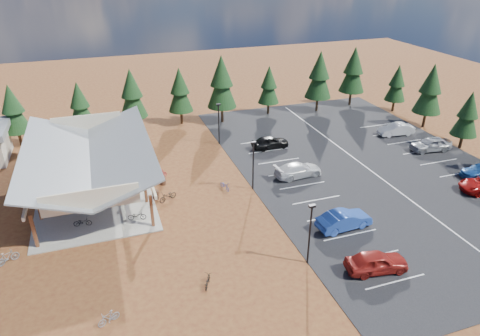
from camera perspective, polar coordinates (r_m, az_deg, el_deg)
ground at (r=39.88m, az=-4.06°, el=-5.29°), size 140.00×140.00×0.00m
asphalt_lot at (r=49.39m, az=16.16°, el=0.34°), size 27.00×44.00×0.04m
concrete_pad at (r=45.10m, az=-18.82°, el=-2.66°), size 10.60×18.60×0.10m
bike_pavilion at (r=43.47m, az=-19.54°, el=1.69°), size 11.65×19.40×4.97m
lamp_post_0 at (r=31.99m, az=9.33°, el=-8.18°), size 0.50×0.25×5.14m
lamp_post_1 at (r=41.42m, az=1.77°, el=0.77°), size 0.50×0.25×5.14m
lamp_post_2 at (r=51.92m, az=-2.86°, el=6.27°), size 0.50×0.25×5.14m
trash_bin_0 at (r=41.66m, az=-11.16°, el=-3.54°), size 0.60×0.60×0.90m
trash_bin_1 at (r=44.14m, az=-10.25°, el=-1.63°), size 0.60×0.60×0.90m
pine_1 at (r=57.50m, az=-28.03°, el=6.97°), size 3.29×3.29×7.65m
pine_2 at (r=57.12m, az=-20.60°, el=7.99°), size 3.08×3.08×7.17m
pine_3 at (r=57.07m, az=-14.23°, el=9.60°), size 3.56×3.56×8.29m
pine_4 at (r=58.52m, az=-8.03°, el=10.24°), size 3.33×3.33×7.77m
pine_5 at (r=58.36m, az=-2.47°, el=11.38°), size 3.98×3.98×9.28m
pine_6 at (r=62.15m, az=3.87°, el=10.99°), size 3.02×3.02×7.04m
pine_7 at (r=63.85m, az=10.53°, el=12.10°), size 3.82×3.82×8.91m
pine_8 at (r=67.96m, az=14.88°, el=12.53°), size 3.82×3.82×8.89m
pine_11 at (r=56.89m, az=28.10°, el=6.36°), size 3.02×3.02×7.04m
pine_12 at (r=61.98m, az=24.05°, el=9.59°), size 3.67×3.67×8.54m
pine_13 at (r=67.20m, az=20.19°, el=10.57°), size 2.97×2.97×6.92m
bike_0 at (r=39.30m, az=-20.26°, el=-6.76°), size 1.58×0.75×0.80m
bike_1 at (r=42.53m, az=-22.07°, el=-4.26°), size 1.72×0.77×1.00m
bike_2 at (r=45.57m, az=-22.87°, el=-2.31°), size 1.93×0.96×0.97m
bike_3 at (r=49.54m, az=-23.08°, el=-0.03°), size 1.61×0.59×0.95m
bike_4 at (r=38.75m, az=-13.59°, el=-6.20°), size 1.68×0.89×0.84m
bike_5 at (r=42.88m, az=-14.61°, el=-2.71°), size 1.83×0.58×1.09m
bike_6 at (r=46.65m, az=-14.63°, el=-0.36°), size 1.76×1.04×0.87m
bike_7 at (r=48.71m, az=-16.98°, el=0.67°), size 1.86×0.61×1.10m
bike_9 at (r=37.42m, az=-28.60°, el=-10.42°), size 1.75×1.25×1.04m
bike_12 at (r=31.29m, az=-4.37°, el=-14.78°), size 1.12×1.60×0.80m
bike_13 at (r=29.85m, az=-17.13°, el=-18.54°), size 1.56×1.02×0.91m
bike_14 at (r=42.57m, az=-2.04°, el=-2.37°), size 0.92×1.65×0.82m
bike_15 at (r=45.02m, az=-10.56°, el=-0.95°), size 1.73×1.42×1.06m
bike_16 at (r=41.18m, az=-9.60°, el=-3.71°), size 1.96×1.42×0.98m
car_0 at (r=33.65m, az=17.74°, el=-11.82°), size 4.86×2.53×1.58m
car_1 at (r=37.60m, az=13.71°, el=-6.74°), size 4.97×2.06×1.60m
car_3 at (r=45.21m, az=7.77°, el=-0.24°), size 5.23×2.39×1.48m
car_4 at (r=51.56m, az=4.06°, el=3.48°), size 4.49×1.90×1.52m
car_8 at (r=55.52m, az=24.10°, el=2.93°), size 5.04×2.48×1.65m
car_9 at (r=58.79m, az=20.08°, el=4.85°), size 4.73×2.09×1.51m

